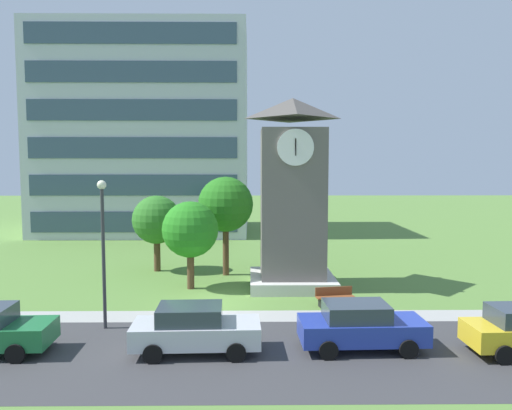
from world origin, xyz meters
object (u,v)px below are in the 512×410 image
object	(u,v)px
tree_by_building	(190,230)
parked_car_blue	(360,326)
parked_car_silver	(195,329)
park_bench	(335,296)
clock_tower	(292,204)
tree_near_tower	(157,220)
street_lamp	(103,238)
tree_streetside	(226,205)

from	to	relation	value
tree_by_building	parked_car_blue	bearing A→B (deg)	-50.75
tree_by_building	parked_car_silver	world-z (taller)	tree_by_building
park_bench	parked_car_silver	world-z (taller)	parked_car_silver
clock_tower	tree_near_tower	world-z (taller)	clock_tower
street_lamp	parked_car_silver	size ratio (longest dim) A/B	1.32
tree_near_tower	parked_car_silver	world-z (taller)	tree_near_tower
tree_by_building	parked_car_silver	xyz separation A→B (m)	(1.23, -8.98, -2.30)
tree_streetside	tree_near_tower	bearing A→B (deg)	165.09
clock_tower	park_bench	size ratio (longest dim) A/B	5.45
tree_by_building	parked_car_silver	bearing A→B (deg)	-82.18
tree_near_tower	tree_by_building	bearing A→B (deg)	-59.30
tree_near_tower	parked_car_silver	xyz separation A→B (m)	(3.84, -13.36, -2.32)
park_bench	parked_car_silver	xyz separation A→B (m)	(-5.89, -5.65, 0.40)
tree_near_tower	parked_car_blue	size ratio (longest dim) A/B	1.04
park_bench	parked_car_silver	distance (m)	8.17
clock_tower	park_bench	distance (m)	5.82
street_lamp	parked_car_blue	world-z (taller)	street_lamp
tree_by_building	parked_car_blue	world-z (taller)	tree_by_building
tree_by_building	clock_tower	bearing A→B (deg)	5.33
tree_by_building	parked_car_blue	distance (m)	11.49
street_lamp	tree_near_tower	size ratio (longest dim) A/B	1.27
park_bench	tree_by_building	distance (m)	8.31
street_lamp	tree_near_tower	world-z (taller)	street_lamp
park_bench	parked_car_silver	bearing A→B (deg)	-136.20
tree_by_building	tree_streetside	xyz separation A→B (m)	(1.71, 3.24, 1.06)
tree_streetside	parked_car_blue	bearing A→B (deg)	-65.64
tree_by_building	tree_near_tower	xyz separation A→B (m)	(-2.60, 4.39, 0.02)
clock_tower	tree_streetside	xyz separation A→B (m)	(-3.73, 2.73, -0.29)
parked_car_silver	parked_car_blue	size ratio (longest dim) A/B	1.00
park_bench	parked_car_blue	xyz separation A→B (m)	(0.00, -5.39, 0.40)
tree_streetside	tree_by_building	bearing A→B (deg)	-117.85
street_lamp	parked_car_silver	world-z (taller)	street_lamp
park_bench	street_lamp	distance (m)	10.77
clock_tower	parked_car_silver	bearing A→B (deg)	-113.91
tree_streetside	parked_car_silver	xyz separation A→B (m)	(-0.48, -12.21, -3.36)
clock_tower	tree_by_building	size ratio (longest dim) A/B	2.16
tree_streetside	parked_car_blue	world-z (taller)	tree_streetside
street_lamp	tree_streetside	distance (m)	10.56
park_bench	parked_car_blue	size ratio (longest dim) A/B	0.41
park_bench	parked_car_blue	bearing A→B (deg)	-90.00
tree_by_building	street_lamp	bearing A→B (deg)	-113.01
tree_streetside	clock_tower	bearing A→B (deg)	-36.23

